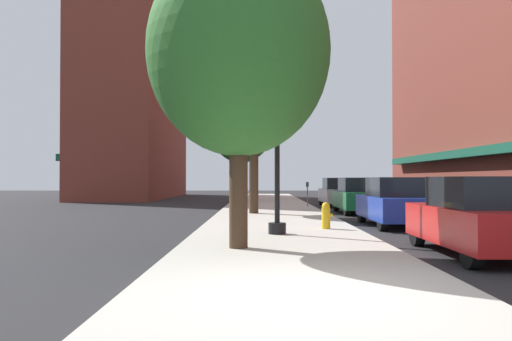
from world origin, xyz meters
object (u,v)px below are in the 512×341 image
object	(u,v)px
car_red	(478,217)
car_silver	(338,193)
lamppost	(277,120)
tree_far	(241,126)
parking_meter_near	(307,191)
tree_near	(254,104)
car_blue	(395,203)
fire_hydrant	(326,215)
car_green	(358,196)
tree_mid	(239,52)

from	to	relation	value
car_red	car_silver	world-z (taller)	same
lamppost	tree_far	bearing A→B (deg)	94.68
parking_meter_near	tree_near	size ratio (longest dim) A/B	0.19
tree_near	car_blue	xyz separation A→B (m)	(4.80, -4.90, -4.03)
tree_near	car_silver	world-z (taller)	tree_near
fire_hydrant	car_red	world-z (taller)	car_red
tree_far	car_green	xyz separation A→B (m)	(5.75, -10.38, -4.30)
parking_meter_near	car_blue	distance (m)	10.76
parking_meter_near	car_silver	distance (m)	2.76
lamppost	fire_hydrant	world-z (taller)	lamppost
tree_far	car_green	distance (m)	12.62
tree_far	tree_near	bearing A→B (deg)	-85.45
lamppost	fire_hydrant	bearing A→B (deg)	44.32
tree_mid	tree_far	world-z (taller)	tree_far
lamppost	car_green	bearing A→B (deg)	67.65
tree_far	car_silver	size ratio (longest dim) A/B	1.74
parking_meter_near	car_green	world-z (taller)	car_green
car_blue	car_silver	world-z (taller)	same
car_red	car_blue	xyz separation A→B (m)	(0.00, 6.68, 0.00)
car_blue	fire_hydrant	bearing A→B (deg)	-142.64
car_green	tree_mid	bearing A→B (deg)	-113.17
tree_near	car_blue	bearing A→B (deg)	-45.64
fire_hydrant	tree_mid	xyz separation A→B (m)	(-2.45, -4.31, 3.85)
car_blue	lamppost	bearing A→B (deg)	-140.10
car_red	car_silver	xyz separation A→B (m)	(0.00, 19.21, 0.00)
car_blue	car_green	distance (m)	6.45
fire_hydrant	car_green	size ratio (longest dim) A/B	0.18
car_silver	car_green	bearing A→B (deg)	-91.45
car_silver	tree_near	bearing A→B (deg)	-123.63
fire_hydrant	tree_near	world-z (taller)	tree_near
fire_hydrant	tree_near	bearing A→B (deg)	107.89
tree_far	lamppost	bearing A→B (deg)	-85.32
tree_near	fire_hydrant	bearing A→B (deg)	-72.11
fire_hydrant	car_silver	xyz separation A→B (m)	(2.57, 14.53, 0.29)
car_silver	fire_hydrant	bearing A→B (deg)	-101.48
tree_far	car_red	size ratio (longest dim) A/B	1.74
car_green	car_blue	bearing A→B (deg)	-91.69
fire_hydrant	tree_far	distance (m)	19.64
fire_hydrant	tree_mid	size ratio (longest dim) A/B	0.12
tree_near	car_silver	size ratio (longest dim) A/B	1.59
tree_near	car_green	size ratio (longest dim) A/B	1.59
tree_near	tree_far	bearing A→B (deg)	94.55
fire_hydrant	car_blue	xyz separation A→B (m)	(2.57, 2.00, 0.29)
fire_hydrant	car_blue	bearing A→B (deg)	37.86
car_green	car_silver	bearing A→B (deg)	88.31
parking_meter_near	car_green	bearing A→B (deg)	-64.73
lamppost	car_red	size ratio (longest dim) A/B	1.37
tree_mid	car_red	size ratio (longest dim) A/B	1.53
fire_hydrant	car_blue	distance (m)	3.27
tree_near	lamppost	bearing A→B (deg)	-85.12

